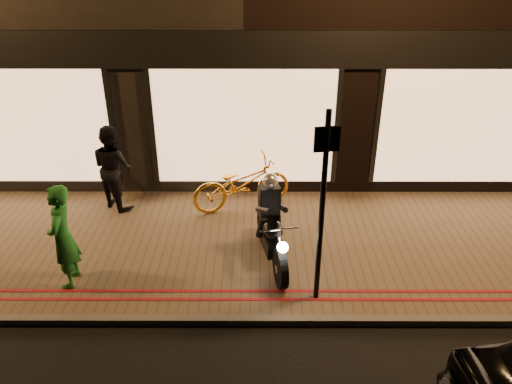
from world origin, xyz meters
TOP-DOWN VIEW (x-y plane):
  - ground at (0.00, 0.00)m, footprint 90.00×90.00m
  - sidewalk at (0.00, 2.00)m, footprint 50.00×4.00m
  - kerb_stone at (0.00, 0.05)m, footprint 50.00×0.14m
  - red_kerb_lines at (0.00, 0.55)m, footprint 50.00×0.26m
  - motorcycle at (0.49, 1.48)m, footprint 0.68×1.93m
  - sign_post at (1.16, 0.52)m, footprint 0.35×0.09m
  - bicycle_gold at (-0.05, 3.33)m, footprint 2.13×1.36m
  - person_green at (-2.71, 0.87)m, footprint 0.45×0.65m
  - person_dark at (-2.60, 3.41)m, footprint 1.06×1.03m

SIDE VIEW (x-z plane):
  - ground at x=0.00m, z-range 0.00..0.00m
  - sidewalk at x=0.00m, z-range 0.00..0.12m
  - kerb_stone at x=0.00m, z-range 0.00..0.12m
  - red_kerb_lines at x=0.00m, z-range 0.12..0.13m
  - bicycle_gold at x=-0.05m, z-range 0.12..1.18m
  - motorcycle at x=0.49m, z-range -0.06..1.53m
  - person_green at x=-2.71m, z-range 0.12..1.84m
  - person_dark at x=-2.60m, z-range 0.12..1.84m
  - sign_post at x=1.16m, z-range 0.30..3.30m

